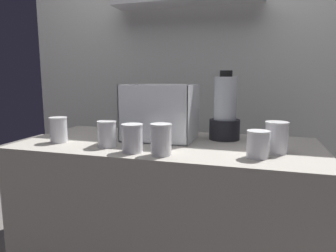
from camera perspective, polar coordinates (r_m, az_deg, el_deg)
The scene contains 10 objects.
counter at distance 1.61m, azimuth 0.00°, elevation -18.97°, with size 1.40×0.64×0.90m, color #9E998E.
back_wall_unit at distance 2.17m, azimuth 5.72°, elevation 10.63°, with size 2.60×0.24×2.50m.
carrot_display_bin at distance 1.52m, azimuth -1.48°, elevation 0.65°, with size 0.34×0.26×0.27m.
blender_pitcher at distance 1.54m, azimuth 10.64°, elevation 2.54°, with size 0.15×0.15×0.34m.
juice_cup_mango_far_left at distance 1.54m, azimuth -19.86°, elevation -0.85°, with size 0.08×0.08×0.12m.
juice_cup_pomegranate_left at distance 1.38m, azimuth -11.40°, elevation -1.67°, with size 0.09×0.09×0.12m.
juice_cup_mango_middle at distance 1.27m, azimuth -6.72°, elevation -2.64°, with size 0.09×0.09×0.12m.
juice_cup_mango_right at distance 1.21m, azimuth -1.31°, elevation -2.76°, with size 0.09×0.09×0.13m.
juice_cup_carrot_far_right at distance 1.23m, azimuth 16.49°, elevation -3.54°, with size 0.09×0.09×0.11m.
juice_cup_carrot_rightmost at distance 1.32m, azimuth 19.65°, elevation -2.38°, with size 0.09×0.09×0.13m.
Camera 1 is at (0.40, -1.36, 1.21)m, focal length 32.47 mm.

